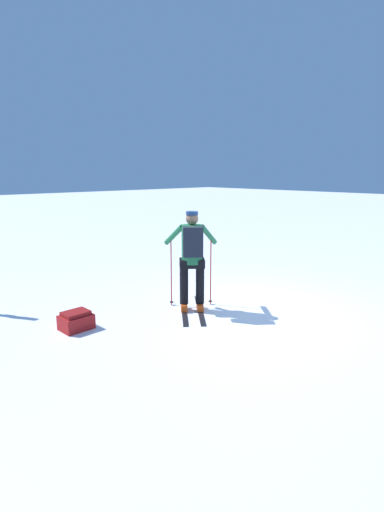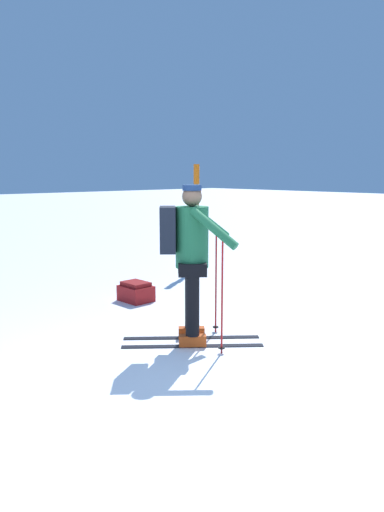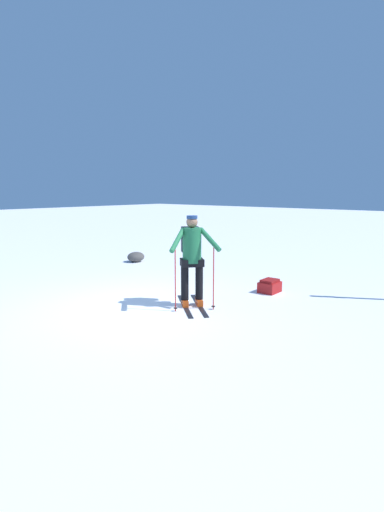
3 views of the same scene
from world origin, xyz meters
name	(u,v)px [view 2 (image 2 of 3)]	position (x,y,z in m)	size (l,w,h in m)	color
ground_plane	(184,380)	(0.00, 0.00, 0.00)	(80.00, 80.00, 0.00)	white
skier	(190,252)	(0.73, -0.73, 1.04)	(1.30, 1.44, 1.77)	black
dropped_backpack	(136,292)	(2.64, -1.37, 0.14)	(0.48, 0.39, 0.29)	maroon
trail_marker	(196,209)	(3.77, -3.66, 1.20)	(0.11, 0.24, 2.05)	olive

